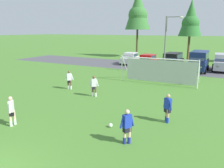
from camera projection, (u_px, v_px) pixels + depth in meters
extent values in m
plane|color=#477A2D|center=(137.00, 86.00, 20.42)|extent=(400.00, 400.00, 0.00)
cube|color=#4C4C51|center=(169.00, 68.00, 30.56)|extent=(52.00, 8.40, 0.01)
sphere|color=white|center=(111.00, 125.00, 11.79)|extent=(0.22, 0.22, 0.22)
sphere|color=black|center=(111.00, 125.00, 11.79)|extent=(0.08, 0.08, 0.08)
sphere|color=red|center=(112.00, 126.00, 11.76)|extent=(0.07, 0.07, 0.07)
cylinder|color=white|center=(198.00, 75.00, 19.35)|extent=(0.12, 0.12, 2.44)
cylinder|color=white|center=(122.00, 69.00, 22.56)|extent=(0.12, 0.12, 2.44)
cylinder|color=white|center=(158.00, 59.00, 20.67)|extent=(7.32, 0.26, 0.12)
cylinder|color=white|center=(199.00, 72.00, 20.11)|extent=(0.12, 1.95, 2.46)
cylinder|color=white|center=(125.00, 66.00, 23.32)|extent=(0.12, 1.95, 2.46)
cube|color=silver|center=(160.00, 71.00, 21.85)|extent=(6.95, 0.17, 2.20)
cylinder|color=brown|center=(71.00, 85.00, 19.33)|extent=(0.14, 0.14, 0.80)
cylinder|color=brown|center=(68.00, 85.00, 19.41)|extent=(0.14, 0.14, 0.80)
cylinder|color=white|center=(71.00, 87.00, 19.39)|extent=(0.15, 0.15, 0.32)
cylinder|color=white|center=(68.00, 87.00, 19.47)|extent=(0.15, 0.15, 0.32)
cube|color=black|center=(69.00, 81.00, 19.29)|extent=(0.39, 0.40, 0.28)
cube|color=white|center=(69.00, 77.00, 19.20)|extent=(0.44, 0.44, 0.60)
sphere|color=brown|center=(69.00, 72.00, 19.10)|extent=(0.22, 0.22, 0.22)
cylinder|color=white|center=(72.00, 77.00, 19.25)|extent=(0.22, 0.23, 0.55)
cylinder|color=white|center=(66.00, 77.00, 19.17)|extent=(0.22, 0.23, 0.55)
cylinder|color=beige|center=(14.00, 118.00, 12.08)|extent=(0.14, 0.14, 0.80)
cylinder|color=beige|center=(10.00, 119.00, 11.84)|extent=(0.14, 0.14, 0.80)
cylinder|color=white|center=(15.00, 122.00, 12.13)|extent=(0.15, 0.15, 0.32)
cylinder|color=white|center=(11.00, 123.00, 11.90)|extent=(0.15, 0.15, 0.32)
cube|color=black|center=(12.00, 113.00, 11.88)|extent=(0.39, 0.40, 0.28)
cube|color=silver|center=(11.00, 106.00, 11.79)|extent=(0.44, 0.44, 0.60)
sphere|color=beige|center=(10.00, 98.00, 11.69)|extent=(0.22, 0.22, 0.22)
cylinder|color=silver|center=(13.00, 105.00, 12.04)|extent=(0.22, 0.23, 0.55)
cylinder|color=silver|center=(9.00, 108.00, 11.56)|extent=(0.22, 0.23, 0.55)
cylinder|color=beige|center=(125.00, 136.00, 10.01)|extent=(0.14, 0.14, 0.80)
cylinder|color=beige|center=(129.00, 135.00, 10.05)|extent=(0.14, 0.14, 0.80)
cylinder|color=#232D99|center=(124.00, 140.00, 10.07)|extent=(0.15, 0.15, 0.32)
cylinder|color=#232D99|center=(129.00, 140.00, 10.11)|extent=(0.15, 0.15, 0.32)
cube|color=black|center=(127.00, 129.00, 9.95)|extent=(0.36, 0.40, 0.28)
cube|color=#1E38B7|center=(127.00, 121.00, 9.86)|extent=(0.40, 0.45, 0.60)
sphere|color=beige|center=(127.00, 112.00, 9.76)|extent=(0.22, 0.22, 0.22)
cylinder|color=#1E38B7|center=(122.00, 122.00, 9.77)|extent=(0.19, 0.24, 0.55)
cylinder|color=#1E38B7|center=(132.00, 121.00, 9.97)|extent=(0.19, 0.24, 0.55)
cylinder|color=brown|center=(96.00, 92.00, 17.20)|extent=(0.14, 0.14, 0.80)
cylinder|color=brown|center=(93.00, 91.00, 17.30)|extent=(0.14, 0.14, 0.80)
cylinder|color=white|center=(96.00, 94.00, 17.26)|extent=(0.15, 0.15, 0.32)
cylinder|color=white|center=(93.00, 94.00, 17.35)|extent=(0.15, 0.15, 0.32)
cube|color=black|center=(94.00, 87.00, 17.17)|extent=(0.40, 0.39, 0.28)
cube|color=white|center=(94.00, 83.00, 17.08)|extent=(0.44, 0.43, 0.60)
sphere|color=brown|center=(94.00, 77.00, 16.98)|extent=(0.22, 0.22, 0.22)
cylinder|color=white|center=(97.00, 83.00, 17.10)|extent=(0.23, 0.22, 0.55)
cylinder|color=white|center=(91.00, 83.00, 17.07)|extent=(0.23, 0.22, 0.55)
cylinder|color=tan|center=(168.00, 116.00, 12.28)|extent=(0.14, 0.14, 0.80)
cylinder|color=tan|center=(166.00, 115.00, 12.50)|extent=(0.14, 0.14, 0.80)
cylinder|color=#1E38B7|center=(167.00, 120.00, 12.33)|extent=(0.15, 0.15, 0.32)
cylinder|color=#1E38B7|center=(166.00, 119.00, 12.55)|extent=(0.15, 0.15, 0.32)
cube|color=black|center=(167.00, 110.00, 12.31)|extent=(0.40, 0.36, 0.28)
cube|color=#1E38B7|center=(168.00, 104.00, 12.22)|extent=(0.45, 0.40, 0.60)
sphere|color=tan|center=(168.00, 96.00, 12.12)|extent=(0.22, 0.22, 0.22)
cylinder|color=#1E38B7|center=(171.00, 105.00, 12.00)|extent=(0.24, 0.20, 0.55)
cylinder|color=#1E38B7|center=(165.00, 102.00, 12.45)|extent=(0.24, 0.20, 0.55)
cube|color=silver|center=(130.00, 59.00, 33.70)|extent=(1.93, 4.25, 0.76)
cube|color=silver|center=(131.00, 55.00, 33.67)|extent=(1.72, 2.15, 0.64)
cube|color=#28384C|center=(128.00, 56.00, 32.83)|extent=(1.54, 0.36, 0.55)
cube|color=#28384C|center=(136.00, 55.00, 33.31)|extent=(0.09, 1.79, 0.45)
cube|color=white|center=(128.00, 61.00, 31.68)|extent=(0.28, 0.09, 0.20)
cube|color=white|center=(122.00, 61.00, 32.11)|extent=(0.28, 0.09, 0.20)
cube|color=#B21414|center=(138.00, 58.00, 35.27)|extent=(0.28, 0.09, 0.20)
cube|color=#B21414|center=(132.00, 57.00, 35.70)|extent=(0.28, 0.09, 0.20)
cylinder|color=black|center=(132.00, 63.00, 32.27)|extent=(0.26, 0.65, 0.64)
cylinder|color=black|center=(121.00, 63.00, 33.04)|extent=(0.26, 0.65, 0.64)
cylinder|color=black|center=(138.00, 61.00, 34.54)|extent=(0.26, 0.65, 0.64)
cylinder|color=black|center=(128.00, 61.00, 35.31)|extent=(0.26, 0.65, 0.64)
cube|color=red|center=(147.00, 62.00, 31.22)|extent=(2.08, 4.31, 0.76)
cube|color=red|center=(148.00, 57.00, 31.17)|extent=(1.80, 2.21, 0.64)
cube|color=#28384C|center=(145.00, 58.00, 30.38)|extent=(1.55, 0.42, 0.55)
cube|color=#28384C|center=(154.00, 57.00, 30.75)|extent=(0.16, 1.78, 0.45)
cube|color=white|center=(145.00, 64.00, 29.25)|extent=(0.28, 0.10, 0.20)
cube|color=white|center=(138.00, 63.00, 29.76)|extent=(0.28, 0.10, 0.20)
cube|color=#B21414|center=(156.00, 60.00, 32.65)|extent=(0.28, 0.10, 0.20)
cube|color=#B21414|center=(150.00, 60.00, 33.16)|extent=(0.28, 0.10, 0.20)
cylinder|color=black|center=(150.00, 66.00, 29.77)|extent=(0.28, 0.65, 0.64)
cylinder|color=black|center=(138.00, 65.00, 30.69)|extent=(0.28, 0.65, 0.64)
cylinder|color=black|center=(157.00, 64.00, 31.92)|extent=(0.28, 0.65, 0.64)
cylinder|color=black|center=(145.00, 63.00, 32.84)|extent=(0.28, 0.65, 0.64)
cube|color=black|center=(172.00, 63.00, 29.04)|extent=(2.15, 4.70, 1.00)
cube|color=black|center=(173.00, 56.00, 28.99)|extent=(1.91, 3.09, 0.84)
cube|color=#28384C|center=(170.00, 57.00, 27.81)|extent=(1.63, 0.47, 0.71)
cube|color=#28384C|center=(180.00, 56.00, 28.54)|extent=(0.18, 2.55, 0.59)
cube|color=white|center=(171.00, 65.00, 26.89)|extent=(0.28, 0.10, 0.20)
cube|color=white|center=(163.00, 65.00, 27.41)|extent=(0.28, 0.10, 0.20)
cube|color=#B21414|center=(181.00, 61.00, 30.64)|extent=(0.28, 0.10, 0.20)
cube|color=#B21414|center=(173.00, 61.00, 31.17)|extent=(0.28, 0.10, 0.20)
cylinder|color=black|center=(176.00, 69.00, 27.49)|extent=(0.28, 0.65, 0.64)
cylinder|color=black|center=(161.00, 68.00, 28.45)|extent=(0.28, 0.65, 0.64)
cylinder|color=black|center=(182.00, 66.00, 29.87)|extent=(0.28, 0.65, 0.64)
cylinder|color=black|center=(168.00, 65.00, 30.82)|extent=(0.28, 0.65, 0.64)
cube|color=navy|center=(198.00, 65.00, 27.61)|extent=(2.00, 4.81, 1.10)
cube|color=navy|center=(199.00, 56.00, 27.52)|extent=(1.83, 4.11, 1.10)
cube|color=#28384C|center=(197.00, 57.00, 25.84)|extent=(1.67, 0.47, 0.91)
cube|color=#28384C|center=(207.00, 56.00, 27.10)|extent=(0.07, 3.49, 0.77)
cube|color=white|center=(201.00, 67.00, 25.33)|extent=(0.28, 0.08, 0.20)
cube|color=white|center=(191.00, 66.00, 25.83)|extent=(0.28, 0.08, 0.20)
cube|color=#B21414|center=(205.00, 62.00, 29.36)|extent=(0.28, 0.08, 0.20)
cube|color=#B21414|center=(197.00, 62.00, 29.86)|extent=(0.28, 0.08, 0.20)
cylinder|color=black|center=(205.00, 71.00, 26.01)|extent=(0.24, 0.64, 0.64)
cylinder|color=black|center=(188.00, 70.00, 26.92)|extent=(0.24, 0.64, 0.64)
cylinder|color=black|center=(208.00, 68.00, 28.56)|extent=(0.24, 0.64, 0.64)
cylinder|color=black|center=(192.00, 67.00, 29.46)|extent=(0.24, 0.64, 0.64)
cube|color=#B2B2BC|center=(222.00, 65.00, 27.94)|extent=(2.17, 4.70, 1.00)
cube|color=#B2B2BC|center=(222.00, 57.00, 27.90)|extent=(1.92, 3.10, 0.84)
cube|color=#28384C|center=(223.00, 59.00, 26.65)|extent=(1.63, 0.47, 0.71)
cube|color=white|center=(217.00, 66.00, 26.14)|extent=(0.28, 0.10, 0.20)
cube|color=#B21414|center=(217.00, 62.00, 30.13)|extent=(0.28, 0.10, 0.20)
cylinder|color=black|center=(213.00, 70.00, 27.18)|extent=(0.28, 0.65, 0.64)
cylinder|color=black|center=(213.00, 66.00, 29.70)|extent=(0.28, 0.65, 0.64)
cylinder|color=brown|center=(137.00, 43.00, 42.00)|extent=(0.36, 0.36, 5.16)
cone|color=#387533|center=(138.00, 9.00, 40.54)|extent=(4.64, 4.64, 7.22)
sphere|color=#387533|center=(138.00, 15.00, 40.79)|extent=(3.48, 3.48, 3.48)
cylinder|color=brown|center=(188.00, 49.00, 36.81)|extent=(0.36, 0.36, 4.09)
cone|color=#2D702D|center=(191.00, 18.00, 35.65)|extent=(3.68, 3.68, 5.72)
sphere|color=#2D702D|center=(190.00, 23.00, 35.85)|extent=(2.76, 2.76, 2.76)
cylinder|color=slate|center=(165.00, 46.00, 25.55)|extent=(0.18, 0.18, 6.58)
cylinder|color=slate|center=(164.00, 72.00, 26.29)|extent=(0.32, 0.32, 0.30)
cylinder|color=slate|center=(174.00, 17.00, 24.43)|extent=(1.60, 0.10, 0.10)
ellipsoid|color=white|center=(181.00, 17.00, 24.08)|extent=(0.48, 0.28, 0.20)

